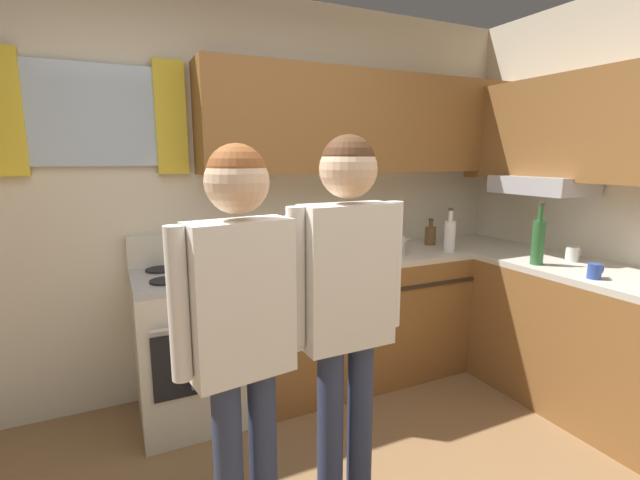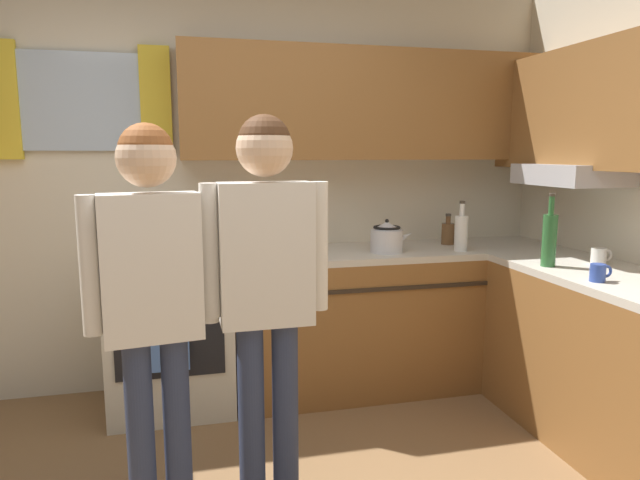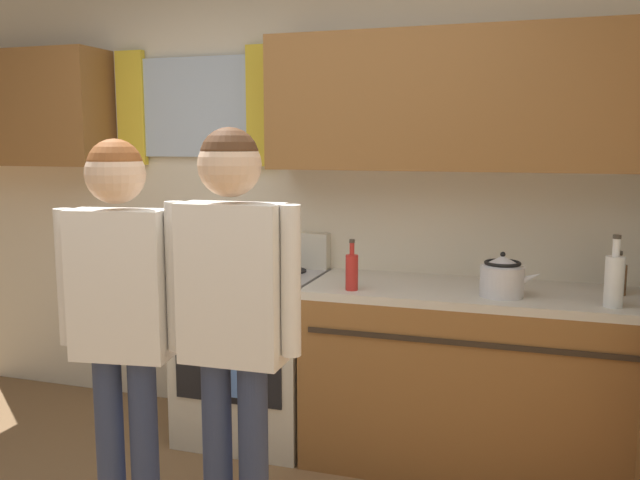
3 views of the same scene
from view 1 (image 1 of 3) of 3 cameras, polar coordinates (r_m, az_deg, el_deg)
name	(u,v)px [view 1 (image 1 of 3)]	position (r m, az deg, el deg)	size (l,w,h in m)	color
back_wall_unit	(225,168)	(2.97, -12.09, 8.97)	(4.60, 0.42, 2.60)	beige
kitchen_counter_run	(463,321)	(3.29, 17.84, -9.88)	(2.13, 2.01, 0.90)	brown
stove_oven	(198,341)	(2.87, -15.41, -12.40)	(0.70, 0.67, 1.10)	beige
bottle_sauce_red	(303,254)	(2.68, -2.24, -1.83)	(0.06, 0.06, 0.25)	red
bottle_wine_green	(538,241)	(3.11, 26.15, -0.10)	(0.08, 0.08, 0.39)	#2D6633
bottle_squat_brown	(430,235)	(3.55, 13.95, 0.64)	(0.08, 0.08, 0.21)	brown
bottle_milk_white	(450,235)	(3.32, 16.28, 0.60)	(0.08, 0.08, 0.31)	white
mug_cobalt_blue	(595,271)	(2.93, 31.76, -3.40)	(0.11, 0.07, 0.08)	#2D479E
mug_ceramic_white	(573,254)	(3.34, 29.64, -1.55)	(0.13, 0.08, 0.09)	white
stovetop_kettle	(390,242)	(3.09, 8.99, -0.28)	(0.27, 0.20, 0.21)	silver
adult_left	(241,316)	(1.62, -10.04, -9.55)	(0.50, 0.22, 1.62)	#2D3856
adult_in_plaid	(347,291)	(1.80, 3.45, -6.53)	(0.51, 0.22, 1.65)	#2D3856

